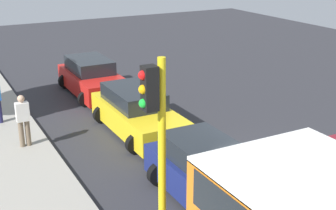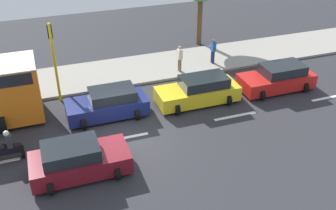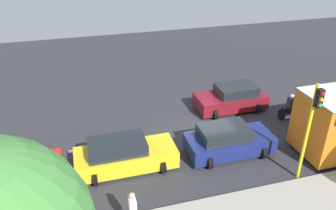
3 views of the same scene
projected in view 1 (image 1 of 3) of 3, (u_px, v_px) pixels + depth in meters
ground_plane at (270, 177)px, 13.22m from camera, size 40.00×60.00×0.10m
lane_stripe_far_north at (113, 75)px, 23.20m from camera, size 0.20×2.40×0.01m
lane_stripe_north at (170, 112)px, 18.20m from camera, size 0.20×2.40×0.01m
lane_stripe_mid at (270, 175)px, 13.20m from camera, size 0.20×2.40×0.01m
car_red at (92, 78)px, 20.17m from camera, size 2.26×4.34×1.52m
car_dark_blue at (210, 175)px, 11.76m from camera, size 2.21×4.16×1.52m
car_yellow_cab at (137, 113)px, 16.03m from camera, size 2.19×4.53×1.52m
pedestrian_near_signal at (23, 119)px, 14.50m from camera, size 0.40×0.24×1.69m
traffic_light_corner at (157, 147)px, 8.02m from camera, size 0.49×0.24×4.50m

